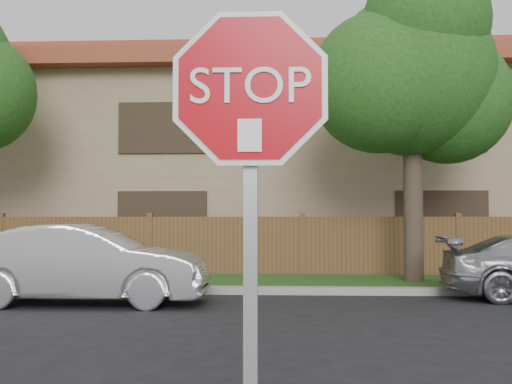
{
  "coord_description": "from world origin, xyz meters",
  "views": [
    {
      "loc": [
        -0.48,
        -4.22,
        1.55
      ],
      "look_at": [
        -0.64,
        -0.9,
        1.7
      ],
      "focal_mm": 42.0,
      "sensor_mm": 36.0,
      "label": 1
    }
  ],
  "objects": [
    {
      "name": "far_curb",
      "position": [
        0.0,
        8.15,
        0.07
      ],
      "size": [
        70.0,
        0.3,
        0.15
      ],
      "primitive_type": "cube",
      "color": "gray",
      "rests_on": "ground"
    },
    {
      "name": "grass_strip",
      "position": [
        0.0,
        9.8,
        0.06
      ],
      "size": [
        70.0,
        3.0,
        0.12
      ],
      "primitive_type": "cube",
      "color": "#1E4714",
      "rests_on": "ground"
    },
    {
      "name": "fence",
      "position": [
        0.0,
        11.4,
        0.8
      ],
      "size": [
        70.0,
        0.12,
        1.6
      ],
      "primitive_type": "cube",
      "color": "brown",
      "rests_on": "ground"
    },
    {
      "name": "apartment_building",
      "position": [
        0.0,
        17.0,
        3.53
      ],
      "size": [
        35.2,
        9.2,
        7.2
      ],
      "color": "#8E7758",
      "rests_on": "ground"
    },
    {
      "name": "tree_mid",
      "position": [
        2.52,
        9.57,
        4.87
      ],
      "size": [
        4.8,
        3.9,
        7.35
      ],
      "color": "#382B21",
      "rests_on": "ground"
    },
    {
      "name": "stop_sign",
      "position": [
        -0.64,
        -1.48,
        1.83
      ],
      "size": [
        1.01,
        0.13,
        2.55
      ],
      "color": "gray",
      "rests_on": "sidewalk_near"
    },
    {
      "name": "sedan_left",
      "position": [
        -4.05,
        6.51,
        0.72
      ],
      "size": [
        4.4,
        1.56,
        1.45
      ],
      "primitive_type": "imported",
      "rotation": [
        0.0,
        0.0,
        1.58
      ],
      "color": "silver",
      "rests_on": "ground"
    }
  ]
}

